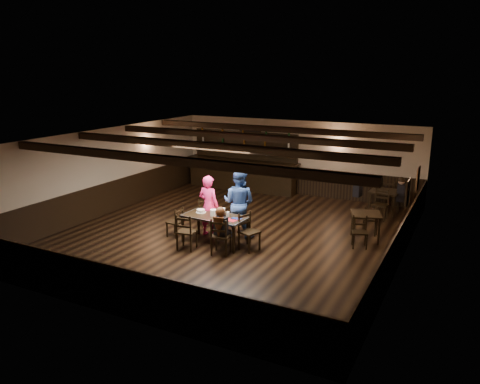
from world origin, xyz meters
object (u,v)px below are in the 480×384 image
at_px(dining_table, 215,219).
at_px(chair_near_right, 220,234).
at_px(bar_counter, 243,170).
at_px(cake, 201,211).
at_px(woman_pink, 209,206).
at_px(chair_near_left, 185,230).
at_px(man_blue, 239,203).

height_order(dining_table, chair_near_right, chair_near_right).
bearing_deg(bar_counter, cake, -74.48).
xyz_separation_m(dining_table, woman_pink, (-0.46, 0.46, 0.16)).
bearing_deg(bar_counter, woman_pink, -73.13).
xyz_separation_m(chair_near_left, chair_near_right, (0.94, 0.11, 0.00)).
bearing_deg(cake, chair_near_right, -37.08).
height_order(chair_near_left, man_blue, man_blue).
bearing_deg(woman_pink, cake, 88.95).
distance_m(chair_near_left, woman_pink, 1.27).
bearing_deg(bar_counter, man_blue, -64.27).
height_order(dining_table, chair_near_left, chair_near_left).
bearing_deg(woman_pink, chair_near_right, 135.09).
distance_m(chair_near_right, cake, 1.30).
bearing_deg(woman_pink, man_blue, -152.91).
height_order(woman_pink, cake, woman_pink).
xyz_separation_m(chair_near_right, cake, (-1.02, 0.77, 0.24)).
xyz_separation_m(chair_near_left, bar_counter, (-1.60, 6.36, 0.17)).
relative_size(dining_table, man_blue, 0.92).
xyz_separation_m(chair_near_left, man_blue, (0.71, 1.56, 0.40)).
distance_m(woman_pink, man_blue, 0.83).
height_order(chair_near_left, woman_pink, woman_pink).
bearing_deg(chair_near_left, woman_pink, 92.19).
relative_size(dining_table, woman_pink, 1.03).
relative_size(woman_pink, man_blue, 0.89).
bearing_deg(cake, bar_counter, 105.52).
xyz_separation_m(woman_pink, bar_counter, (-1.55, 5.12, -0.12)).
relative_size(chair_near_left, woman_pink, 0.56).
distance_m(woman_pink, bar_counter, 5.35).
relative_size(dining_table, chair_near_left, 1.84).
distance_m(man_blue, bar_counter, 5.33).
xyz_separation_m(woman_pink, cake, (-0.03, -0.36, -0.05)).
bearing_deg(man_blue, chair_near_left, 62.81).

